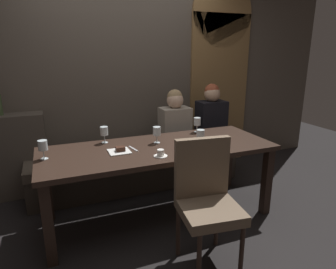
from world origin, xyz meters
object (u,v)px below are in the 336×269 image
at_px(wine_glass_center_front, 197,122).
at_px(wine_glass_far_right, 157,132).
at_px(banquette_bench, 139,170).
at_px(dining_table, 159,155).
at_px(dessert_plate, 120,151).
at_px(diner_redhead, 175,121).
at_px(fork_on_table, 133,149).
at_px(wine_glass_far_left, 104,132).
at_px(chair_near_side, 206,194).
at_px(wine_glass_end_left, 43,146).
at_px(diner_bearded, 211,116).
at_px(espresso_cup, 161,154).
at_px(wine_glass_end_right, 200,135).

bearing_deg(wine_glass_center_front, wine_glass_far_right, -159.43).
distance_m(banquette_bench, wine_glass_center_front, 0.93).
relative_size(dining_table, dessert_plate, 11.58).
height_order(wine_glass_center_front, wine_glass_far_right, same).
distance_m(diner_redhead, fork_on_table, 0.98).
bearing_deg(wine_glass_far_left, chair_near_side, -60.97).
distance_m(wine_glass_end_left, fork_on_table, 0.78).
bearing_deg(diner_bearded, dessert_plate, -151.76).
xyz_separation_m(wine_glass_far_right, fork_on_table, (-0.27, -0.09, -0.11)).
height_order(diner_bearded, wine_glass_end_left, diner_bearded).
distance_m(diner_bearded, wine_glass_far_left, 1.50).
distance_m(chair_near_side, diner_bearded, 1.70).
xyz_separation_m(chair_near_side, diner_bearded, (0.87, 1.44, 0.25)).
relative_size(banquette_bench, espresso_cup, 20.83).
xyz_separation_m(wine_glass_far_right, dessert_plate, (-0.41, -0.13, -0.10)).
bearing_deg(wine_glass_end_left, banquette_bench, 32.62).
bearing_deg(espresso_cup, wine_glass_end_left, 161.33).
height_order(banquette_bench, espresso_cup, espresso_cup).
xyz_separation_m(wine_glass_far_left, wine_glass_end_right, (0.82, -0.46, 0.00)).
xyz_separation_m(dining_table, dessert_plate, (-0.38, -0.02, 0.10)).
bearing_deg(wine_glass_far_right, diner_bearded, 32.05).
bearing_deg(diner_redhead, espresso_cup, -119.86).
xyz_separation_m(wine_glass_center_front, espresso_cup, (-0.66, -0.59, -0.09)).
distance_m(dining_table, fork_on_table, 0.26).
relative_size(wine_glass_end_left, fork_on_table, 0.96).
xyz_separation_m(diner_bearded, wine_glass_end_left, (-2.00, -0.67, 0.04)).
height_order(wine_glass_far_right, fork_on_table, wine_glass_far_right).
bearing_deg(dining_table, diner_bearded, 36.09).
bearing_deg(wine_glass_far_left, espresso_cup, -57.21).
bearing_deg(dining_table, wine_glass_center_front, 29.33).
distance_m(wine_glass_far_right, dessert_plate, 0.44).
height_order(dining_table, wine_glass_far_left, wine_glass_far_left).
height_order(wine_glass_end_left, wine_glass_far_right, same).
relative_size(dining_table, diner_redhead, 3.03).
distance_m(banquette_bench, wine_glass_far_right, 0.85).
bearing_deg(chair_near_side, wine_glass_center_front, 66.46).
bearing_deg(wine_glass_far_left, wine_glass_center_front, 0.49).
bearing_deg(wine_glass_far_left, diner_redhead, 22.42).
height_order(chair_near_side, diner_redhead, diner_redhead).
distance_m(wine_glass_far_left, dessert_plate, 0.35).
distance_m(wine_glass_far_right, espresso_cup, 0.40).
height_order(chair_near_side, wine_glass_end_right, chair_near_side).
bearing_deg(dessert_plate, fork_on_table, 15.85).
bearing_deg(wine_glass_end_right, wine_glass_end_left, 171.95).
xyz_separation_m(dining_table, wine_glass_far_right, (0.02, 0.12, 0.20)).
relative_size(banquette_bench, wine_glass_center_front, 15.24).
bearing_deg(espresso_cup, diner_bearded, 42.60).
xyz_separation_m(wine_glass_end_left, wine_glass_far_right, (1.04, 0.06, -0.00)).
bearing_deg(diner_redhead, dessert_plate, -140.11).
bearing_deg(dining_table, fork_on_table, 174.61).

